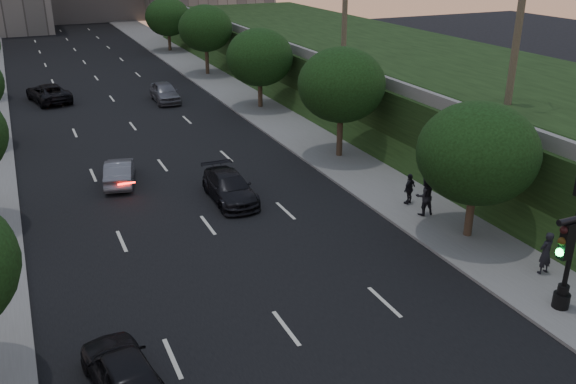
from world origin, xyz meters
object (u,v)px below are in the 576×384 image
sedan_far_right (165,92)px  pedestrian_c (409,189)px  street_lamp (572,246)px  sedan_near_left (124,372)px  sedan_near_right (230,187)px  pedestrian_a (546,253)px  pedestrian_b (425,196)px  sedan_mid_left (119,172)px  sedan_far_left (48,93)px

sedan_far_right → pedestrian_c: 26.84m
street_lamp → sedan_near_left: bearing=172.0°
sedan_near_left → pedestrian_c: pedestrian_c is taller
pedestrian_c → sedan_near_right: bearing=-54.3°
pedestrian_a → pedestrian_b: pedestrian_b is taller
sedan_mid_left → pedestrian_b: size_ratio=2.14×
sedan_far_right → pedestrian_a: (6.90, -34.13, 0.24)m
sedan_near_right → pedestrian_b: 9.76m
sedan_near_right → sedan_far_right: 21.82m
street_lamp → pedestrian_a: street_lamp is taller
sedan_far_right → pedestrian_a: pedestrian_a is taller
sedan_mid_left → sedan_near_right: bearing=148.0°
sedan_far_left → pedestrian_c: 33.46m
sedan_far_right → pedestrian_c: bearing=-75.8°
sedan_mid_left → pedestrian_c: size_ratio=2.59×
sedan_near_left → pedestrian_a: (16.43, -0.01, 0.31)m
sedan_mid_left → pedestrian_a: size_ratio=2.31×
sedan_far_left → pedestrian_b: (14.67, -31.41, 0.35)m
street_lamp → sedan_mid_left: bearing=122.6°
sedan_far_left → sedan_far_right: bearing=144.0°
sedan_far_right → pedestrian_b: size_ratio=2.45×
sedan_near_left → pedestrian_a: 16.43m
street_lamp → pedestrian_a: (1.28, 2.11, -1.59)m
sedan_far_right → sedan_far_left: bearing=157.4°
sedan_near_right → pedestrian_c: 9.09m
sedan_near_right → pedestrian_b: bearing=-35.2°
sedan_near_right → sedan_far_right: sedan_far_right is taller
pedestrian_c → sedan_mid_left: bearing=-61.0°
sedan_far_left → pedestrian_a: bearing=100.2°
sedan_mid_left → pedestrian_a: pedestrian_a is taller
street_lamp → sedan_far_left: bearing=109.7°
street_lamp → sedan_mid_left: 22.89m
sedan_far_right → pedestrian_b: 28.17m
street_lamp → sedan_mid_left: street_lamp is taller
street_lamp → sedan_near_left: 15.42m
pedestrian_a → pedestrian_c: pedestrian_a is taller
sedan_mid_left → pedestrian_a: 21.83m
sedan_mid_left → sedan_far_left: 20.99m
pedestrian_b → pedestrian_a: bearing=105.6°
street_lamp → sedan_far_right: bearing=98.8°
sedan_mid_left → pedestrian_b: pedestrian_b is taller
sedan_near_left → sedan_far_left: 37.99m
street_lamp → pedestrian_c: 10.23m
sedan_near_left → pedestrian_a: pedestrian_a is taller
pedestrian_b → sedan_near_left: bearing=30.1°
sedan_near_left → pedestrian_c: 17.47m
sedan_mid_left → pedestrian_c: bearing=157.1°
pedestrian_b → sedan_mid_left: bearing=-32.9°
sedan_near_left → pedestrian_b: size_ratio=2.24×
sedan_near_left → pedestrian_a: bearing=172.2°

